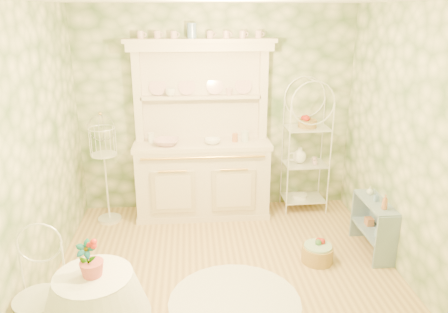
{
  "coord_description": "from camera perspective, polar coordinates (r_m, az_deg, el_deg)",
  "views": [
    {
      "loc": [
        -0.35,
        -3.85,
        2.62
      ],
      "look_at": [
        0.0,
        0.5,
        1.15
      ],
      "focal_mm": 35.0,
      "sensor_mm": 36.0,
      "label": 1
    }
  ],
  "objects": [
    {
      "name": "floor",
      "position": [
        4.67,
        0.5,
        -15.51
      ],
      "size": [
        3.6,
        3.6,
        0.0
      ],
      "primitive_type": "plane",
      "color": "tan",
      "rests_on": "ground"
    },
    {
      "name": "ceiling",
      "position": [
        3.87,
        0.62,
        19.8
      ],
      "size": [
        3.6,
        3.6,
        0.0
      ],
      "primitive_type": "plane",
      "color": "white",
      "rests_on": "floor"
    },
    {
      "name": "wall_left",
      "position": [
        4.31,
        -24.04,
        -0.2
      ],
      "size": [
        3.6,
        3.6,
        0.0
      ],
      "primitive_type": "plane",
      "color": "#EEE8BA",
      "rests_on": "floor"
    },
    {
      "name": "wall_right",
      "position": [
        4.59,
        23.57,
        0.95
      ],
      "size": [
        3.6,
        3.6,
        0.0
      ],
      "primitive_type": "plane",
      "color": "#EEE8BA",
      "rests_on": "floor"
    },
    {
      "name": "wall_back",
      "position": [
        5.8,
        -1.02,
        5.96
      ],
      "size": [
        3.6,
        3.6,
        0.0
      ],
      "primitive_type": "plane",
      "color": "#EEE8BA",
      "rests_on": "floor"
    },
    {
      "name": "wall_front",
      "position": [
        2.44,
        4.4,
        -12.85
      ],
      "size": [
        3.6,
        3.6,
        0.0
      ],
      "primitive_type": "plane",
      "color": "#EEE8BA",
      "rests_on": "floor"
    },
    {
      "name": "kitchen_dresser",
      "position": [
        5.57,
        -2.89,
        3.24
      ],
      "size": [
        1.87,
        0.61,
        2.29
      ],
      "primitive_type": "cube",
      "color": "#F0E3D0",
      "rests_on": "floor"
    },
    {
      "name": "bakers_rack",
      "position": [
        5.89,
        10.69,
        1.67
      ],
      "size": [
        0.6,
        0.44,
        1.87
      ],
      "primitive_type": "cube",
      "rotation": [
        0.0,
        0.0,
        0.04
      ],
      "color": "white",
      "rests_on": "floor"
    },
    {
      "name": "side_shelf",
      "position": [
        5.26,
        18.9,
        -8.86
      ],
      "size": [
        0.3,
        0.68,
        0.57
      ],
      "primitive_type": "cube",
      "rotation": [
        0.0,
        0.0,
        -0.08
      ],
      "color": "#7C95A6",
      "rests_on": "floor"
    },
    {
      "name": "cafe_chair",
      "position": [
        3.95,
        -22.9,
        -17.41
      ],
      "size": [
        0.39,
        0.39,
        0.78
      ],
      "primitive_type": "cube",
      "rotation": [
        0.0,
        0.0,
        0.11
      ],
      "color": "white",
      "rests_on": "floor"
    },
    {
      "name": "birdcage_stand",
      "position": [
        5.69,
        -15.27,
        -1.47
      ],
      "size": [
        0.36,
        0.36,
        1.46
      ],
      "primitive_type": "cube",
      "rotation": [
        0.0,
        0.0,
        0.04
      ],
      "color": "white",
      "rests_on": "floor"
    },
    {
      "name": "floor_basket",
      "position": [
        4.97,
        12.11,
        -12.13
      ],
      "size": [
        0.37,
        0.37,
        0.22
      ],
      "primitive_type": "cylinder",
      "rotation": [
        0.0,
        0.0,
        -0.1
      ],
      "color": "#AC8946",
      "rests_on": "floor"
    },
    {
      "name": "lace_rug",
      "position": [
        4.34,
        1.41,
        -18.4
      ],
      "size": [
        1.51,
        1.51,
        0.01
      ],
      "primitive_type": "cylinder",
      "rotation": [
        0.0,
        0.0,
        -0.22
      ],
      "color": "white",
      "rests_on": "floor"
    },
    {
      "name": "bowl_floral",
      "position": [
        5.52,
        -7.49,
        1.57
      ],
      "size": [
        0.37,
        0.37,
        0.08
      ],
      "primitive_type": "imported",
      "rotation": [
        0.0,
        0.0,
        -0.22
      ],
      "color": "white",
      "rests_on": "kitchen_dresser"
    },
    {
      "name": "bowl_white",
      "position": [
        5.53,
        -1.52,
        1.74
      ],
      "size": [
        0.28,
        0.28,
        0.07
      ],
      "primitive_type": "imported",
      "rotation": [
        0.0,
        0.0,
        0.4
      ],
      "color": "white",
      "rests_on": "kitchen_dresser"
    },
    {
      "name": "cup_left",
      "position": [
        5.63,
        -7.0,
        8.13
      ],
      "size": [
        0.15,
        0.15,
        0.1
      ],
      "primitive_type": "imported",
      "rotation": [
        0.0,
        0.0,
        -0.23
      ],
      "color": "white",
      "rests_on": "kitchen_dresser"
    },
    {
      "name": "cup_right",
      "position": [
        5.64,
        0.68,
        8.3
      ],
      "size": [
        0.12,
        0.12,
        0.09
      ],
      "primitive_type": "imported",
      "rotation": [
        0.0,
        0.0,
        0.38
      ],
      "color": "white",
      "rests_on": "kitchen_dresser"
    },
    {
      "name": "potted_geranium",
      "position": [
        3.48,
        -17.46,
        -12.87
      ],
      "size": [
        0.16,
        0.12,
        0.3
      ],
      "primitive_type": "imported",
      "rotation": [
        0.0,
        0.0,
        -0.08
      ],
      "color": "#3F7238",
      "rests_on": "round_table"
    },
    {
      "name": "bottle_amber",
      "position": [
        4.93,
        20.26,
        -5.76
      ],
      "size": [
        0.06,
        0.06,
        0.16
      ],
      "primitive_type": "imported",
      "rotation": [
        0.0,
        0.0,
        0.02
      ],
      "color": "#B97243",
      "rests_on": "side_shelf"
    },
    {
      "name": "bottle_blue",
      "position": [
        5.11,
        19.27,
        -5.11
      ],
      "size": [
        0.05,
        0.05,
        0.1
      ],
      "primitive_type": "imported",
      "rotation": [
        0.0,
        0.0,
        0.06
      ],
      "color": "#7499C5",
      "rests_on": "side_shelf"
    },
    {
      "name": "bottle_glass",
      "position": [
        5.27,
        18.52,
        -4.41
      ],
      "size": [
        0.1,
        0.1,
        0.1
      ],
      "primitive_type": "imported",
      "rotation": [
        0.0,
        0.0,
        -0.33
      ],
      "color": "silver",
      "rests_on": "side_shelf"
    }
  ]
}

